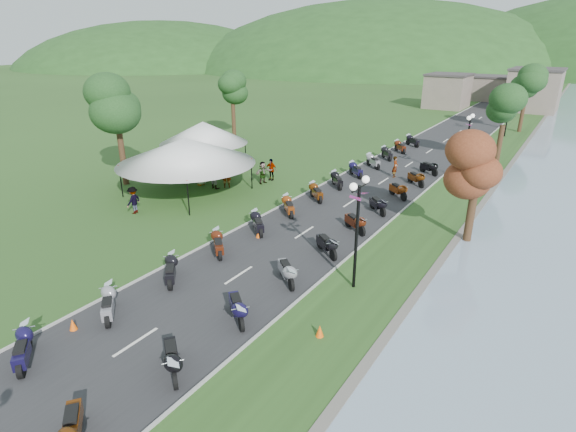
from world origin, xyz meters
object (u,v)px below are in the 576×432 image
Objects in this scene: pedestrian_b at (215,188)px; vendor_tent_main at (187,166)px; pedestrian_c at (135,213)px; pedestrian_a at (227,187)px.

vendor_tent_main is at bearing 77.44° from pedestrian_b.
pedestrian_c is at bearing -89.60° from vendor_tent_main.
pedestrian_c is at bearing 95.06° from pedestrian_b.
pedestrian_c is at bearing -143.36° from pedestrian_a.
vendor_tent_main is 2.87m from pedestrian_b.
vendor_tent_main reaches higher than pedestrian_a.
pedestrian_a is at bearing -125.51° from pedestrian_b.
vendor_tent_main is 3.51m from pedestrian_a.
pedestrian_c is (0.03, -4.90, -2.00)m from vendor_tent_main.
pedestrian_a is at bearing 156.51° from pedestrian_c.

